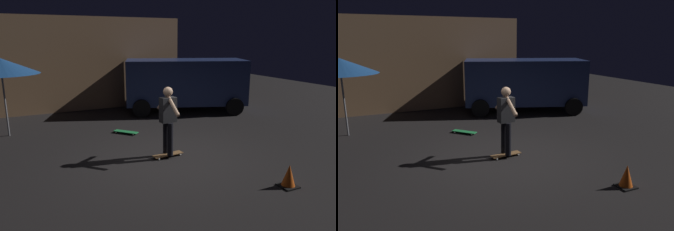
# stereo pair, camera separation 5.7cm
# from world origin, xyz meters

# --- Properties ---
(ground_plane) EXTENTS (28.00, 28.00, 0.00)m
(ground_plane) POSITION_xyz_m (0.00, 0.00, 0.00)
(ground_plane) COLOR black
(low_building) EXTENTS (9.32, 3.38, 3.67)m
(low_building) POSITION_xyz_m (-1.27, 7.87, 1.84)
(low_building) COLOR #AD7F56
(low_building) RESTS_ON ground_plane
(parked_van) EXTENTS (4.97, 3.51, 2.03)m
(parked_van) POSITION_xyz_m (2.89, 4.45, 1.16)
(parked_van) COLOR navy
(parked_van) RESTS_ON ground_plane
(patio_umbrella) EXTENTS (2.10, 2.10, 2.30)m
(patio_umbrella) POSITION_xyz_m (-3.50, 3.67, 2.07)
(patio_umbrella) COLOR slate
(patio_umbrella) RESTS_ON ground_plane
(skateboard_ridden) EXTENTS (0.79, 0.27, 0.07)m
(skateboard_ridden) POSITION_xyz_m (0.08, 0.10, 0.06)
(skateboard_ridden) COLOR olive
(skateboard_ridden) RESTS_ON ground_plane
(skateboard_spare) EXTENTS (0.67, 0.71, 0.07)m
(skateboard_spare) POSITION_xyz_m (-0.27, 2.39, 0.06)
(skateboard_spare) COLOR green
(skateboard_spare) RESTS_ON ground_plane
(skater) EXTENTS (0.40, 0.99, 1.67)m
(skater) POSITION_xyz_m (0.08, 0.10, 1.04)
(skater) COLOR black
(skater) RESTS_ON skateboard_ridden
(traffic_cone) EXTENTS (0.34, 0.34, 0.46)m
(traffic_cone) POSITION_xyz_m (1.55, -2.36, 0.21)
(traffic_cone) COLOR black
(traffic_cone) RESTS_ON ground_plane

